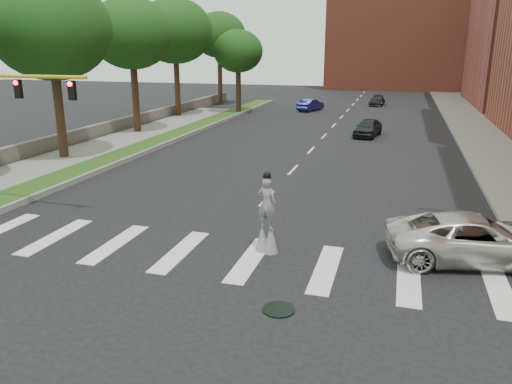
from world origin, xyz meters
name	(u,v)px	position (x,y,z in m)	size (l,w,h in m)	color
ground_plane	(204,267)	(0.00, 0.00, 0.00)	(160.00, 160.00, 0.00)	black
grass_median	(161,140)	(-11.50, 20.00, 0.12)	(2.00, 60.00, 0.25)	#204513
median_curb	(174,141)	(-10.45, 20.00, 0.14)	(0.20, 60.00, 0.28)	gray
sidewalk_left	(38,168)	(-14.50, 10.00, 0.09)	(4.00, 60.00, 0.18)	slate
sidewalk_right	(494,145)	(12.50, 25.00, 0.09)	(5.00, 90.00, 0.18)	slate
stone_wall	(111,128)	(-17.00, 22.00, 0.55)	(0.50, 56.00, 1.10)	#5A564D
manhole	(279,310)	(3.00, -2.00, 0.02)	(0.90, 0.90, 0.04)	black
building_backdrop	(408,34)	(6.00, 78.00, 9.00)	(26.00, 14.00, 18.00)	#9C4531
traffic_signal	(6,117)	(-9.78, 3.00, 4.15)	(5.30, 0.23, 6.20)	black
stilt_performer	(267,220)	(1.64, 1.83, 1.17)	(0.84, 0.57, 2.89)	#311E13
suv_crossing	(474,239)	(8.47, 3.00, 0.79)	(2.63, 5.70, 1.59)	beige
car_near	(368,128)	(3.37, 26.86, 0.71)	(1.67, 4.15, 1.42)	black
car_mid	(311,105)	(-4.00, 42.18, 0.67)	(1.41, 4.04, 1.33)	navy
car_far	(377,101)	(2.91, 49.84, 0.58)	(1.64, 4.03, 1.17)	black
tree_2	(50,29)	(-14.71, 12.80, 7.96)	(7.22, 7.22, 11.05)	#311E13
tree_3	(131,34)	(-15.15, 23.08, 7.92)	(6.60, 6.60, 10.77)	#311E13
tree_4	(175,31)	(-16.19, 33.42, 8.41)	(7.45, 7.45, 11.60)	#311E13
tree_5	(219,35)	(-15.92, 45.32, 8.28)	(6.39, 6.39, 11.04)	#311E13
tree_6	(238,52)	(-10.97, 37.41, 6.45)	(5.17, 5.17, 8.70)	#311E13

